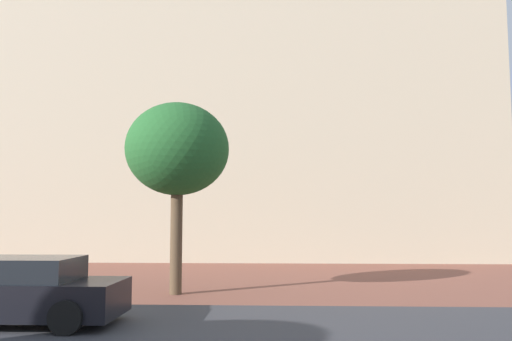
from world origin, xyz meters
TOP-DOWN VIEW (x-y plane):
  - ground_plane at (0.00, 10.00)m, footprint 120.00×120.00m
  - landmark_building at (-3.03, 30.11)m, footprint 28.70×14.72m
  - car_black at (-5.22, 9.35)m, footprint 4.29×1.94m
  - tree_curb_far at (-2.76, 13.47)m, footprint 2.98×2.98m

SIDE VIEW (x-z plane):
  - ground_plane at x=0.00m, z-range 0.00..0.00m
  - car_black at x=-5.22m, z-range -0.02..1.33m
  - tree_curb_far at x=-2.76m, z-range 1.36..6.83m
  - landmark_building at x=-3.03m, z-range -7.72..26.78m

